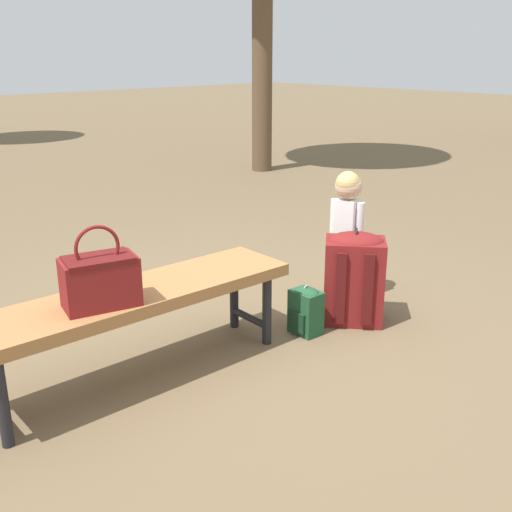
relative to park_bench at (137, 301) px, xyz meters
The scene contains 6 objects.
ground_plane 0.67m from the park_bench, ahead, with size 40.00×40.00×0.00m, color brown.
park_bench is the anchor object (origin of this frame).
handbag 0.28m from the park_bench, 165.39° to the right, with size 0.35×0.25×0.37m.
child_standing 1.51m from the park_bench, ahead, with size 0.17×0.22×0.82m.
backpack_large 1.31m from the park_bench, 13.17° to the right, with size 0.41×0.42×0.57m.
backpack_small 1.00m from the park_bench, 13.42° to the right, with size 0.16×0.18×0.29m.
Camera 1 is at (-1.95, -2.28, 1.52)m, focal length 43.15 mm.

